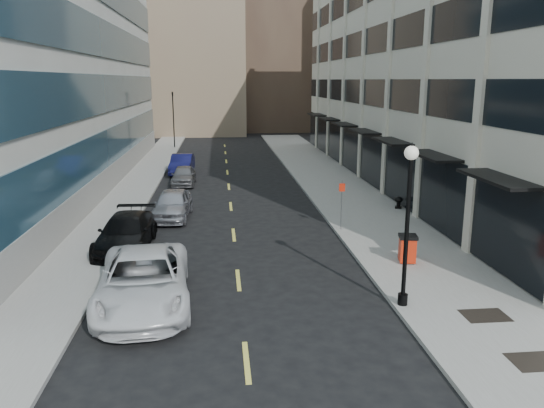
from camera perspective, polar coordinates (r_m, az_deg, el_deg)
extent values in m
plane|color=black|center=(13.13, -2.27, -20.94)|extent=(160.00, 160.00, 0.00)
cube|color=gray|center=(32.72, 8.79, 0.18)|extent=(5.00, 80.00, 0.15)
cube|color=gray|center=(32.25, -16.08, -0.38)|extent=(3.00, 80.00, 0.15)
cube|color=beige|center=(41.77, 19.91, 14.70)|extent=(14.00, 46.00, 18.00)
cube|color=black|center=(39.68, 9.93, 5.24)|extent=(0.18, 46.00, 3.60)
cube|color=black|center=(39.33, 10.21, 11.75)|extent=(0.12, 46.00, 1.80)
cube|color=black|center=(39.40, 10.42, 16.84)|extent=(0.12, 46.00, 1.80)
cube|color=beige|center=(23.45, 22.12, 16.28)|extent=(0.35, 0.60, 18.00)
cube|color=beige|center=(28.91, 16.47, 15.93)|extent=(0.35, 0.60, 18.00)
cube|color=beige|center=(34.56, 12.65, 15.62)|extent=(0.35, 0.60, 18.00)
cube|color=beige|center=(40.30, 9.92, 15.35)|extent=(0.35, 0.60, 18.00)
cube|color=beige|center=(46.12, 7.88, 15.13)|extent=(0.35, 0.60, 18.00)
cube|color=beige|center=(51.97, 6.30, 14.94)|extent=(0.35, 0.60, 18.00)
cube|color=beige|center=(57.85, 5.04, 14.79)|extent=(0.35, 0.60, 18.00)
cube|color=black|center=(20.73, 23.11, 2.51)|extent=(1.30, 4.00, 0.12)
cube|color=black|center=(26.07, 16.86, 5.00)|extent=(1.30, 4.00, 0.12)
cube|color=black|center=(31.66, 12.75, 6.60)|extent=(1.30, 4.00, 0.12)
cube|color=black|center=(37.37, 9.87, 7.70)|extent=(1.30, 4.00, 0.12)
cube|color=black|center=(43.16, 7.74, 8.49)|extent=(1.30, 4.00, 0.12)
cube|color=black|center=(49.00, 6.12, 9.08)|extent=(1.30, 4.00, 0.12)
cube|color=black|center=(54.87, 4.84, 9.55)|extent=(1.30, 4.00, 0.12)
cube|color=gray|center=(39.10, -16.48, 3.15)|extent=(0.20, 46.00, 1.80)
cube|color=#294C5F|center=(38.81, -16.70, 6.20)|extent=(0.14, 45.60, 2.40)
cube|color=#294C5F|center=(38.58, -17.05, 11.36)|extent=(0.14, 45.60, 2.40)
cube|color=#294C5F|center=(38.66, -17.41, 16.54)|extent=(0.14, 45.60, 2.40)
cube|color=#7C6B51|center=(79.21, -8.54, 17.88)|extent=(14.00, 18.00, 28.00)
cube|color=brown|center=(83.85, 0.25, 19.81)|extent=(12.00, 16.00, 34.00)
cube|color=#7C6B51|center=(89.93, -14.77, 15.12)|extent=(12.00, 14.00, 22.00)
cube|color=beige|center=(79.11, 8.20, 15.00)|extent=(10.00, 14.00, 20.00)
cube|color=black|center=(16.12, 26.62, -14.90)|extent=(1.40, 1.00, 0.01)
cube|color=black|center=(18.27, 21.94, -11.06)|extent=(1.40, 1.00, 0.01)
cube|color=#D8CC4C|center=(14.83, -2.76, -16.58)|extent=(0.15, 2.20, 0.01)
cube|color=#D8CC4C|center=(20.25, -3.65, -8.14)|extent=(0.15, 2.20, 0.01)
cube|color=#D8CC4C|center=(25.93, -4.14, -3.32)|extent=(0.15, 2.20, 0.01)
cube|color=#D8CC4C|center=(31.73, -4.46, -0.24)|extent=(0.15, 2.20, 0.01)
cube|color=#D8CC4C|center=(37.59, -4.67, 1.88)|extent=(0.15, 2.20, 0.01)
cube|color=#D8CC4C|center=(43.49, -4.83, 3.42)|extent=(0.15, 2.20, 0.01)
cube|color=#D8CC4C|center=(49.41, -4.95, 4.60)|extent=(0.15, 2.20, 0.01)
cube|color=#D8CC4C|center=(55.35, -5.04, 5.52)|extent=(0.15, 2.20, 0.01)
cube|color=#D8CC4C|center=(61.30, -5.12, 6.27)|extent=(0.15, 2.20, 0.01)
cylinder|color=black|center=(59.22, -10.54, 8.77)|extent=(0.12, 0.12, 6.00)
imported|color=black|center=(59.07, -10.67, 11.66)|extent=(0.66, 0.66, 1.98)
imported|color=silver|center=(18.25, -13.65, -7.99)|extent=(3.42, 6.60, 1.78)
imported|color=black|center=(24.34, -15.43, -3.01)|extent=(2.41, 5.40, 1.54)
imported|color=#999AA1|center=(29.23, -10.65, -0.02)|extent=(2.16, 4.74, 1.58)
imported|color=#121346|center=(43.18, -9.66, 4.24)|extent=(1.86, 4.77, 1.55)
imported|color=slate|center=(38.53, -9.49, 3.05)|extent=(1.70, 4.06, 1.37)
cube|color=red|center=(22.13, 14.35, -4.74)|extent=(0.73, 0.73, 1.01)
cube|color=black|center=(21.98, 14.43, -3.42)|extent=(0.82, 0.82, 0.12)
cylinder|color=black|center=(22.50, 13.52, -5.59)|extent=(0.06, 0.22, 0.22)
cylinder|color=black|center=(22.63, 14.49, -5.53)|extent=(0.06, 0.22, 0.22)
cylinder|color=black|center=(18.22, 13.87, -9.91)|extent=(0.32, 0.32, 0.37)
cylinder|color=black|center=(17.45, 14.30, -2.77)|extent=(0.14, 0.14, 4.67)
sphere|color=silver|center=(16.95, 14.77, 5.34)|extent=(0.45, 0.45, 0.45)
cone|color=black|center=(16.92, 14.83, 6.19)|extent=(0.12, 0.12, 0.18)
cylinder|color=slate|center=(26.19, 7.48, -0.10)|extent=(0.05, 0.05, 2.48)
cube|color=#B6210C|center=(25.98, 7.55, 1.77)|extent=(0.29, 0.06, 0.39)
cube|color=black|center=(31.39, 13.43, -0.35)|extent=(0.47, 0.47, 0.11)
cylinder|color=black|center=(31.35, 13.45, 0.03)|extent=(0.23, 0.23, 0.35)
ellipsoid|color=black|center=(31.29, 13.47, 0.47)|extent=(0.49, 0.49, 0.35)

